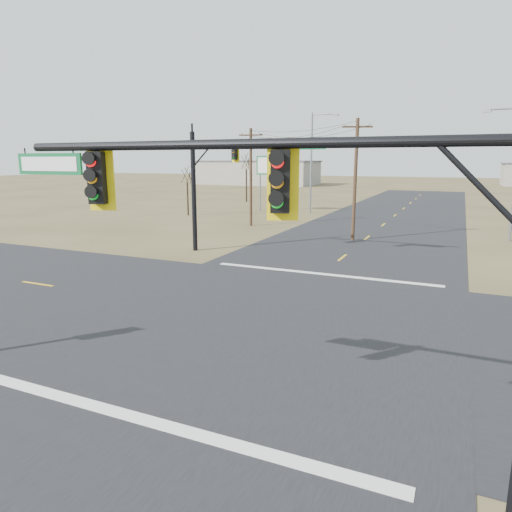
# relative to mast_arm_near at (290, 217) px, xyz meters

# --- Properties ---
(ground) EXTENTS (320.00, 320.00, 0.00)m
(ground) POSITION_rel_mast_arm_near_xyz_m (-3.68, 7.82, -4.92)
(ground) COLOR brown
(ground) RESTS_ON ground
(road_ew) EXTENTS (160.00, 14.00, 0.02)m
(road_ew) POSITION_rel_mast_arm_near_xyz_m (-3.68, 7.82, -4.91)
(road_ew) COLOR black
(road_ew) RESTS_ON ground
(road_ns) EXTENTS (14.00, 160.00, 0.02)m
(road_ns) POSITION_rel_mast_arm_near_xyz_m (-3.68, 7.82, -4.91)
(road_ns) COLOR black
(road_ns) RESTS_ON ground
(stop_bar_near) EXTENTS (12.00, 0.40, 0.01)m
(stop_bar_near) POSITION_rel_mast_arm_near_xyz_m (-3.68, 0.32, -4.89)
(stop_bar_near) COLOR silver
(stop_bar_near) RESTS_ON road_ns
(stop_bar_far) EXTENTS (12.00, 0.40, 0.01)m
(stop_bar_far) POSITION_rel_mast_arm_near_xyz_m (-3.68, 15.32, -4.89)
(stop_bar_far) COLOR silver
(stop_bar_far) RESTS_ON road_ns
(mast_arm_near) EXTENTS (10.33, 0.55, 6.74)m
(mast_arm_near) POSITION_rel_mast_arm_near_xyz_m (0.00, 0.00, 0.00)
(mast_arm_near) COLOR black
(mast_arm_near) RESTS_ON ground
(mast_arm_far) EXTENTS (9.43, 0.52, 7.64)m
(mast_arm_far) POSITION_rel_mast_arm_near_xyz_m (-10.35, 18.24, 0.56)
(mast_arm_far) COLOR black
(mast_arm_far) RESTS_ON ground
(utility_pole_near) EXTENTS (2.06, 0.85, 8.80)m
(utility_pole_near) POSITION_rel_mast_arm_near_xyz_m (-4.46, 26.26, -0.33)
(utility_pole_near) COLOR #492E1F
(utility_pole_near) RESTS_ON ground
(utility_pole_far) EXTENTS (2.10, 0.49, 8.64)m
(utility_pole_far) POSITION_rel_mast_arm_near_xyz_m (-14.71, 30.40, -0.40)
(utility_pole_far) COLOR #492E1F
(utility_pole_far) RESTS_ON ground
(highway_sign) EXTENTS (3.39, 0.23, 6.36)m
(highway_sign) POSITION_rel_mast_arm_near_xyz_m (-17.58, 42.03, -0.44)
(highway_sign) COLOR gray
(highway_sign) RESTS_ON ground
(streetlight_c) EXTENTS (3.05, 0.34, 10.95)m
(streetlight_c) POSITION_rel_mast_arm_near_xyz_m (-12.68, 42.65, 1.23)
(streetlight_c) COLOR gray
(streetlight_c) RESTS_ON ground
(bare_tree_a) EXTENTS (2.87, 2.87, 5.55)m
(bare_tree_a) POSITION_rel_mast_arm_near_xyz_m (-24.30, 34.89, -0.53)
(bare_tree_a) COLOR black
(bare_tree_a) RESTS_ON ground
(bare_tree_b) EXTENTS (3.56, 3.56, 7.23)m
(bare_tree_b) POSITION_rel_mast_arm_near_xyz_m (-25.52, 52.38, 0.86)
(bare_tree_b) COLOR black
(bare_tree_b) RESTS_ON ground
(warehouse_left) EXTENTS (28.00, 14.00, 5.50)m
(warehouse_left) POSITION_rel_mast_arm_near_xyz_m (-43.68, 97.82, -2.17)
(warehouse_left) COLOR gray
(warehouse_left) RESTS_ON ground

